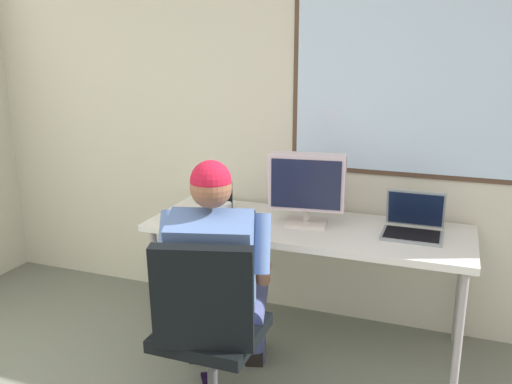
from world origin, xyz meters
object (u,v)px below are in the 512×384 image
at_px(wine_glass, 224,210).
at_px(desk_speaker, 223,196).
at_px(person_seated, 217,276).
at_px(laptop, 413,223).
at_px(office_chair, 207,322).
at_px(crt_monitor, 307,184).
at_px(desk, 307,233).
at_px(coffee_mug, 249,219).
at_px(cd_case, 201,219).

xyz_separation_m(wine_glass, desk_speaker, (-0.13, 0.29, -0.00)).
bearing_deg(person_seated, laptop, 41.12).
bearing_deg(office_chair, person_seated, 103.83).
bearing_deg(wine_glass, crt_monitor, 22.92).
relative_size(office_chair, crt_monitor, 2.11).
bearing_deg(desk, office_chair, -102.87).
bearing_deg(laptop, office_chair, -128.91).
bearing_deg(coffee_mug, crt_monitor, 29.25).
distance_m(desk, crt_monitor, 0.30).
height_order(person_seated, desk_speaker, person_seated).
bearing_deg(desk, crt_monitor, 126.28).
bearing_deg(crt_monitor, wine_glass, -157.08).
relative_size(person_seated, wine_glass, 9.32).
bearing_deg(cd_case, desk_speaker, 81.96).
height_order(person_seated, coffee_mug, person_seated).
bearing_deg(cd_case, person_seated, -57.37).
relative_size(crt_monitor, coffee_mug, 4.58).
distance_m(person_seated, desk_speaker, 0.88).
bearing_deg(office_chair, cd_case, 117.50).
xyz_separation_m(person_seated, laptop, (0.86, 0.75, 0.14)).
xyz_separation_m(crt_monitor, coffee_mug, (-0.30, -0.17, -0.20)).
distance_m(desk, desk_speaker, 0.62).
distance_m(desk, office_chair, 0.96).
bearing_deg(wine_glass, desk_speaker, 114.89).
xyz_separation_m(crt_monitor, desk_speaker, (-0.58, 0.10, -0.16)).
bearing_deg(cd_case, desk, 11.88).
xyz_separation_m(desk_speaker, cd_case, (-0.04, -0.25, -0.08)).
relative_size(crt_monitor, laptop, 1.40).
bearing_deg(wine_glass, coffee_mug, 7.91).
height_order(office_chair, coffee_mug, office_chair).
xyz_separation_m(desk, wine_glass, (-0.45, -0.17, 0.14)).
relative_size(office_chair, person_seated, 0.75).
distance_m(wine_glass, coffee_mug, 0.15).
bearing_deg(desk, coffee_mug, -154.02).
height_order(laptop, desk_speaker, laptop).
xyz_separation_m(office_chair, desk_speaker, (-0.38, 1.04, 0.29)).
distance_m(desk, wine_glass, 0.51).
relative_size(office_chair, laptop, 2.94).
xyz_separation_m(office_chair, coffee_mug, (-0.10, 0.77, 0.25)).
relative_size(wine_glass, coffee_mug, 1.38).
xyz_separation_m(person_seated, coffee_mug, (-0.04, 0.53, 0.13)).
bearing_deg(laptop, desk_speaker, 177.55).
bearing_deg(wine_glass, office_chair, -72.06).
relative_size(office_chair, coffee_mug, 9.66).
bearing_deg(desk, laptop, 6.49).
xyz_separation_m(office_chair, cd_case, (-0.41, 0.79, 0.20)).
distance_m(desk, coffee_mug, 0.36).
bearing_deg(laptop, coffee_mug, -166.36).
height_order(office_chair, laptop, laptop).
relative_size(cd_case, coffee_mug, 1.83).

